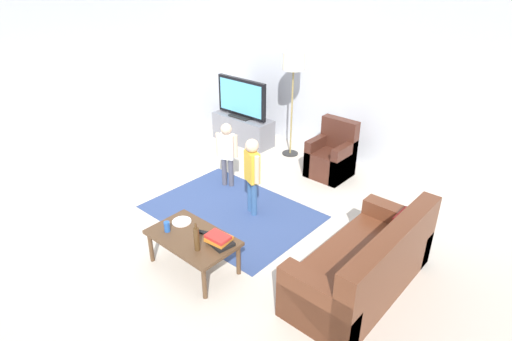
{
  "coord_description": "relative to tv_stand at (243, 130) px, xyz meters",
  "views": [
    {
      "loc": [
        3.27,
        -3.09,
        3.16
      ],
      "look_at": [
        0.0,
        0.6,
        0.65
      ],
      "focal_mm": 29.82,
      "sensor_mm": 36.0,
      "label": 1
    }
  ],
  "objects": [
    {
      "name": "child_center",
      "position": [
        1.79,
        -1.73,
        0.41
      ],
      "size": [
        0.34,
        0.21,
        1.09
      ],
      "color": "#33598C",
      "rests_on": "ground"
    },
    {
      "name": "tv_stand",
      "position": [
        0.0,
        0.0,
        0.0
      ],
      "size": [
        1.2,
        0.44,
        0.5
      ],
      "color": "slate",
      "rests_on": "ground"
    },
    {
      "name": "tv_remote",
      "position": [
        2.12,
        -2.89,
        0.19
      ],
      "size": [
        0.18,
        0.11,
        0.02
      ],
      "primitive_type": "cube",
      "rotation": [
        0.0,
        0.0,
        0.39
      ],
      "color": "black",
      "rests_on": "coffee_table"
    },
    {
      "name": "book_stack",
      "position": [
        2.39,
        -2.9,
        0.23
      ],
      "size": [
        0.3,
        0.24,
        0.11
      ],
      "color": "black",
      "rests_on": "coffee_table"
    },
    {
      "name": "plate",
      "position": [
        1.77,
        -2.91,
        0.18
      ],
      "size": [
        0.22,
        0.22,
        0.02
      ],
      "color": "white",
      "rests_on": "coffee_table"
    },
    {
      "name": "armchair",
      "position": [
        1.98,
        -0.04,
        0.05
      ],
      "size": [
        0.6,
        0.6,
        0.9
      ],
      "color": "#472319",
      "rests_on": "ground"
    },
    {
      "name": "bottle",
      "position": [
        2.29,
        -3.13,
        0.31
      ],
      "size": [
        0.06,
        0.06,
        0.33
      ],
      "color": "#4C3319",
      "rests_on": "coffee_table"
    },
    {
      "name": "ground",
      "position": [
        1.84,
        -2.3,
        -0.24
      ],
      "size": [
        7.8,
        7.8,
        0.0
      ],
      "primitive_type": "plane",
      "color": "beige"
    },
    {
      "name": "child_near_tv",
      "position": [
        0.99,
        -1.4,
        0.36
      ],
      "size": [
        0.31,
        0.2,
        1.0
      ],
      "color": "#4C4C59",
      "rests_on": "ground"
    },
    {
      "name": "soda_can",
      "position": [
        1.79,
        -3.13,
        0.24
      ],
      "size": [
        0.07,
        0.07,
        0.12
      ],
      "primitive_type": "cylinder",
      "color": "#2659B2",
      "rests_on": "coffee_table"
    },
    {
      "name": "coffee_table",
      "position": [
        2.07,
        -3.01,
        0.13
      ],
      "size": [
        1.0,
        0.6,
        0.42
      ],
      "color": "#513823",
      "rests_on": "ground"
    },
    {
      "name": "area_rug",
      "position": [
        1.57,
        -1.9,
        -0.24
      ],
      "size": [
        2.2,
        1.6,
        0.01
      ],
      "primitive_type": "cube",
      "color": "#33477A",
      "rests_on": "ground"
    },
    {
      "name": "couch",
      "position": [
        3.7,
        -2.06,
        0.05
      ],
      "size": [
        0.8,
        1.8,
        0.86
      ],
      "color": "brown",
      "rests_on": "ground"
    },
    {
      "name": "floor_lamp",
      "position": [
        1.01,
        0.15,
        1.3
      ],
      "size": [
        0.36,
        0.36,
        1.78
      ],
      "color": "#262626",
      "rests_on": "ground"
    },
    {
      "name": "tv",
      "position": [
        -0.0,
        -0.02,
        0.6
      ],
      "size": [
        1.1,
        0.28,
        0.71
      ],
      "color": "black",
      "rests_on": "tv_stand"
    },
    {
      "name": "wall_left",
      "position": [
        -1.16,
        -2.3,
        1.11
      ],
      "size": [
        0.12,
        6.0,
        2.7
      ],
      "primitive_type": "cube",
      "color": "silver",
      "rests_on": "ground"
    },
    {
      "name": "wall_back",
      "position": [
        1.84,
        0.7,
        1.11
      ],
      "size": [
        6.0,
        0.12,
        2.7
      ],
      "primitive_type": "cube",
      "color": "silver",
      "rests_on": "ground"
    }
  ]
}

